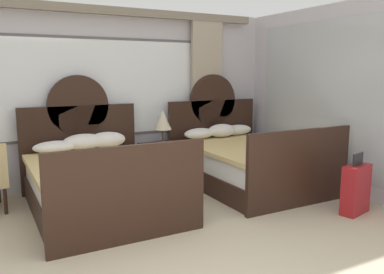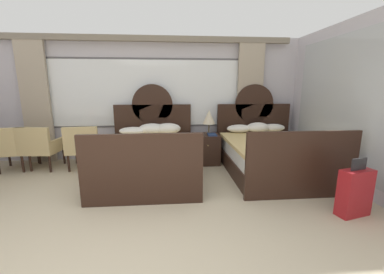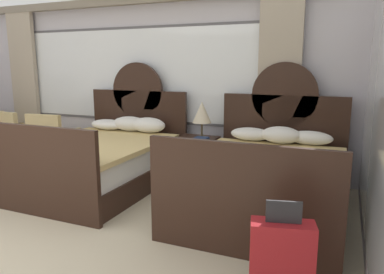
% 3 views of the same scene
% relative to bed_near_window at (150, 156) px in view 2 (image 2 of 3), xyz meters
% --- Properties ---
extents(wall_back_window, '(6.84, 0.22, 2.70)m').
position_rel_bed_near_window_xyz_m(wall_back_window, '(-0.13, 1.18, 1.04)').
color(wall_back_window, silver).
rests_on(wall_back_window, ground_plane).
extents(wall_right_mirror, '(0.08, 4.30, 2.70)m').
position_rel_bed_near_window_xyz_m(wall_right_mirror, '(3.32, -0.95, 0.98)').
color(wall_right_mirror, silver).
rests_on(wall_right_mirror, ground_plane).
extents(bed_near_window, '(1.68, 2.22, 1.69)m').
position_rel_bed_near_window_xyz_m(bed_near_window, '(0.00, 0.00, 0.00)').
color(bed_near_window, black).
rests_on(bed_near_window, ground_plane).
extents(bed_near_mirror, '(1.68, 2.22, 1.69)m').
position_rel_bed_near_window_xyz_m(bed_near_mirror, '(2.28, -0.01, -0.00)').
color(bed_near_mirror, black).
rests_on(bed_near_mirror, ground_plane).
extents(nightstand_between_beds, '(0.55, 0.58, 0.63)m').
position_rel_bed_near_window_xyz_m(nightstand_between_beds, '(1.14, 0.67, -0.06)').
color(nightstand_between_beds, black).
rests_on(nightstand_between_beds, ground_plane).
extents(table_lamp_on_nightstand, '(0.27, 0.27, 0.51)m').
position_rel_bed_near_window_xyz_m(table_lamp_on_nightstand, '(1.21, 0.73, 0.61)').
color(table_lamp_on_nightstand, brown).
rests_on(table_lamp_on_nightstand, nightstand_between_beds).
extents(book_on_nightstand, '(0.18, 0.26, 0.03)m').
position_rel_bed_near_window_xyz_m(book_on_nightstand, '(1.25, 0.56, 0.27)').
color(book_on_nightstand, navy).
rests_on(book_on_nightstand, nightstand_between_beds).
extents(armchair_by_window_left, '(0.68, 0.68, 0.88)m').
position_rel_bed_near_window_xyz_m(armchair_by_window_left, '(-1.35, 0.53, 0.10)').
color(armchair_by_window_left, tan).
rests_on(armchair_by_window_left, ground_plane).
extents(armchair_by_window_centre, '(0.67, 0.67, 0.88)m').
position_rel_bed_near_window_xyz_m(armchair_by_window_centre, '(-2.19, 0.53, 0.10)').
color(armchair_by_window_centre, tan).
rests_on(armchair_by_window_centre, ground_plane).
extents(armchair_by_window_right, '(0.75, 0.75, 0.88)m').
position_rel_bed_near_window_xyz_m(armchair_by_window_right, '(-2.65, 0.53, 0.10)').
color(armchair_by_window_right, tan).
rests_on(armchair_by_window_right, ground_plane).
extents(suitcase_on_floor, '(0.46, 0.28, 0.76)m').
position_rel_bed_near_window_xyz_m(suitcase_on_floor, '(2.72, -1.65, -0.06)').
color(suitcase_on_floor, maroon).
rests_on(suitcase_on_floor, ground_plane).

